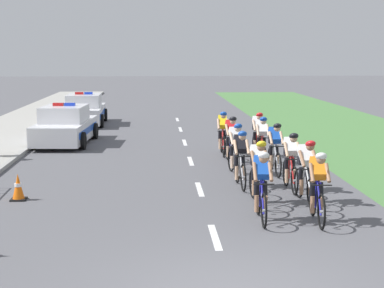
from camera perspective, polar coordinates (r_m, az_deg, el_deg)
kerb_edge at (r=22.73m, az=-15.19°, el=-0.17°), size 0.16×60.00×0.13m
grass_verge at (r=23.89m, az=17.84°, el=-0.01°), size 7.00×60.00×0.01m
lane_markings_centre at (r=19.22m, az=-0.14°, el=-1.65°), size 0.14×25.60×0.01m
cyclist_lead at (r=12.36m, az=6.70°, el=-3.91°), size 0.43×1.72×1.56m
cyclist_second at (r=12.46m, az=12.02°, el=-3.94°), size 0.44×1.72×1.56m
cyclist_third at (r=13.81m, az=6.40°, el=-2.56°), size 0.43×1.72×1.56m
cyclist_fourth at (r=14.02m, az=10.93°, el=-2.49°), size 0.43×1.72×1.56m
cyclist_fifth at (r=15.45m, az=4.69°, el=-1.32°), size 0.42×1.72×1.56m
cyclist_sixth at (r=15.22m, az=9.50°, el=-1.56°), size 0.42×1.72×1.56m
cyclist_seventh at (r=16.98m, az=4.21°, el=-0.39°), size 0.45×1.72×1.56m
cyclist_eighth at (r=17.17m, az=7.98°, el=-0.35°), size 0.42×1.72×1.56m
cyclist_ninth at (r=18.79m, az=3.78°, el=0.51°), size 0.44×1.72×1.56m
cyclist_tenth at (r=18.79m, az=6.76°, el=0.47°), size 0.43×1.72×1.56m
cyclist_eleventh at (r=20.30m, az=2.97°, el=1.14°), size 0.42×1.72×1.56m
cyclist_twelfth at (r=20.07m, az=6.35°, el=1.01°), size 0.42×1.72×1.56m
police_car_nearest at (r=23.27m, az=-12.11°, el=1.67°), size 2.21×4.50×1.59m
police_car_second at (r=29.41m, az=-10.31°, el=3.19°), size 2.07×4.43×1.59m
traffic_cone_mid at (r=14.74m, az=-16.41°, el=-4.03°), size 0.36×0.36×0.64m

